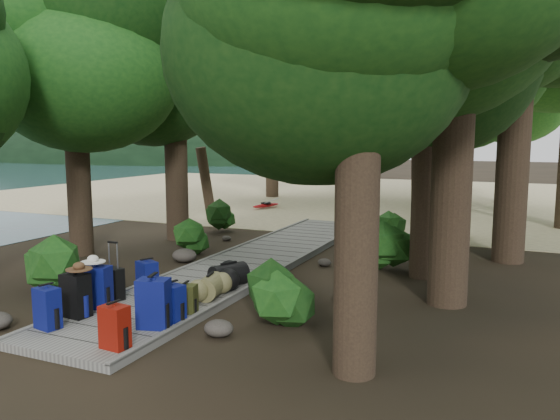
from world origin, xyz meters
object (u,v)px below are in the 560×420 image
at_px(backpack_right_d, 186,297).
at_px(duffel_right_black, 229,275).
at_px(kayak, 266,204).
at_px(backpack_left_b, 76,293).
at_px(backpack_right_b, 154,301).
at_px(lone_suitcase_on_sand, 352,211).
at_px(backpack_right_c, 172,301).
at_px(backpack_left_a, 47,306).
at_px(duffel_right_khaki, 210,287).
at_px(suitcase_on_boardwalk, 114,283).
at_px(backpack_left_d, 147,274).
at_px(backpack_left_c, 97,285).
at_px(sun_lounger, 436,211).
at_px(backpack_right_a, 115,325).

bearing_deg(backpack_right_d, duffel_right_black, 82.40).
bearing_deg(duffel_right_black, kayak, 139.29).
distance_m(backpack_left_b, backpack_right_b, 1.40).
relative_size(backpack_right_b, kayak, 0.27).
height_order(backpack_right_b, lone_suitcase_on_sand, backpack_right_b).
bearing_deg(backpack_right_b, backpack_right_d, 71.87).
bearing_deg(backpack_right_c, backpack_left_b, -151.74).
bearing_deg(backpack_left_a, duffel_right_khaki, 69.22).
distance_m(backpack_right_b, kayak, 14.24).
distance_m(duffel_right_khaki, suitcase_on_boardwalk, 1.63).
height_order(backpack_right_b, duffel_right_black, backpack_right_b).
bearing_deg(backpack_left_d, kayak, 129.88).
relative_size(backpack_left_a, backpack_left_b, 0.89).
bearing_deg(backpack_left_b, duffel_right_black, 66.75).
distance_m(backpack_left_c, backpack_right_b, 1.46).
bearing_deg(backpack_right_d, kayak, 97.89).
bearing_deg(sun_lounger, backpack_right_b, -113.51).
height_order(backpack_left_c, backpack_right_d, backpack_left_c).
bearing_deg(backpack_right_a, lone_suitcase_on_sand, 96.76).
height_order(backpack_left_a, backpack_right_d, backpack_left_a).
bearing_deg(backpack_right_d, suitcase_on_boardwalk, 163.99).
bearing_deg(sun_lounger, kayak, 163.47).
distance_m(backpack_right_a, duffel_right_khaki, 2.44).
height_order(backpack_left_c, backpack_right_b, backpack_right_b).
bearing_deg(backpack_left_c, backpack_left_d, 75.35).
relative_size(backpack_left_b, sun_lounger, 0.41).
bearing_deg(duffel_right_black, suitcase_on_boardwalk, -105.67).
bearing_deg(backpack_right_c, lone_suitcase_on_sand, 103.35).
bearing_deg(backpack_right_b, backpack_right_c, 65.53).
bearing_deg(suitcase_on_boardwalk, backpack_left_b, -70.68).
bearing_deg(suitcase_on_boardwalk, backpack_left_a, -71.98).
bearing_deg(backpack_right_c, duffel_right_khaki, 104.56).
bearing_deg(duffel_right_black, backpack_right_b, -60.63).
xyz_separation_m(backpack_right_b, duffel_right_black, (-0.07, 2.37, -0.19)).
distance_m(backpack_left_c, backpack_left_d, 1.20).
distance_m(backpack_right_a, lone_suitcase_on_sand, 12.22).
relative_size(backpack_left_a, backpack_left_d, 1.16).
relative_size(backpack_right_c, duffel_right_black, 0.90).
height_order(backpack_left_c, duffel_right_black, backpack_left_c).
distance_m(backpack_right_b, lone_suitcase_on_sand, 11.38).
distance_m(duffel_right_khaki, lone_suitcase_on_sand, 9.79).
relative_size(backpack_left_b, suitcase_on_boardwalk, 1.37).
distance_m(backpack_left_c, backpack_right_c, 1.47).
xyz_separation_m(backpack_left_c, duffel_right_khaki, (1.40, 1.19, -0.18)).
bearing_deg(backpack_right_d, sun_lounger, 68.38).
height_order(backpack_left_d, sun_lounger, backpack_left_d).
relative_size(backpack_right_b, suitcase_on_boardwalk, 1.47).
distance_m(backpack_right_b, sun_lounger, 13.39).
bearing_deg(backpack_left_a, kayak, 113.40).
distance_m(backpack_left_a, backpack_right_d, 2.01).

